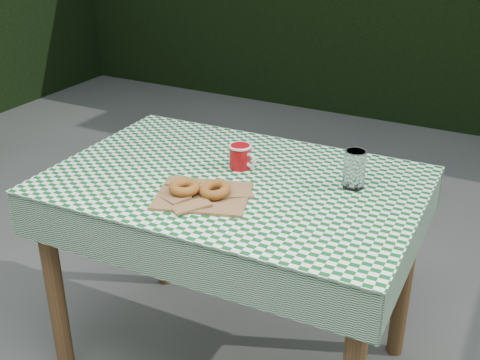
% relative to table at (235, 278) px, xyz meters
% --- Properties ---
extents(ground, '(60.00, 60.00, 0.00)m').
position_rel_table_xyz_m(ground, '(-0.12, 0.01, -0.38)').
color(ground, '#494A45').
rests_on(ground, ground).
extents(table, '(1.17, 0.79, 0.75)m').
position_rel_table_xyz_m(table, '(0.00, 0.00, 0.00)').
color(table, brown).
rests_on(table, ground).
extents(tablecloth, '(1.19, 0.81, 0.01)m').
position_rel_table_xyz_m(tablecloth, '(0.00, 0.00, 0.38)').
color(tablecloth, '#0B4B1A').
rests_on(tablecloth, table).
extents(paper_bag, '(0.33, 0.29, 0.01)m').
position_rel_table_xyz_m(paper_bag, '(-0.02, -0.16, 0.39)').
color(paper_bag, olive).
rests_on(paper_bag, tablecloth).
extents(bagel_front, '(0.11, 0.11, 0.03)m').
position_rel_table_xyz_m(bagel_front, '(-0.07, -0.18, 0.41)').
color(bagel_front, '#A35E21').
rests_on(bagel_front, paper_bag).
extents(bagel_back, '(0.13, 0.13, 0.03)m').
position_rel_table_xyz_m(bagel_back, '(0.02, -0.15, 0.41)').
color(bagel_back, brown).
rests_on(bagel_back, paper_bag).
extents(coffee_mug, '(0.18, 0.18, 0.08)m').
position_rel_table_xyz_m(coffee_mug, '(-0.02, 0.08, 0.42)').
color(coffee_mug, '#9A090D').
rests_on(coffee_mug, tablecloth).
extents(drinking_glass, '(0.07, 0.07, 0.12)m').
position_rel_table_xyz_m(drinking_glass, '(0.35, 0.12, 0.44)').
color(drinking_glass, silver).
rests_on(drinking_glass, tablecloth).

